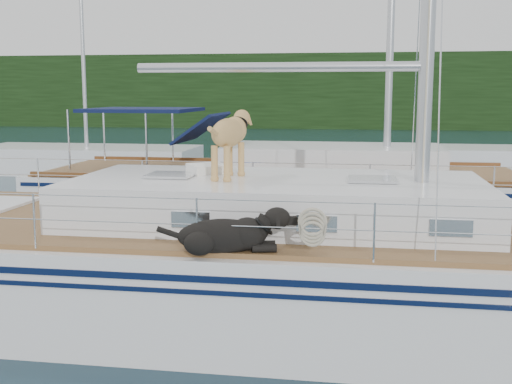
# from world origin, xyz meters

# --- Properties ---
(ground) EXTENTS (120.00, 120.00, 0.00)m
(ground) POSITION_xyz_m (0.00, 0.00, 0.00)
(ground) COLOR black
(ground) RESTS_ON ground
(tree_line) EXTENTS (90.00, 3.00, 6.00)m
(tree_line) POSITION_xyz_m (0.00, 45.00, 3.00)
(tree_line) COLOR black
(tree_line) RESTS_ON ground
(shore_bank) EXTENTS (92.00, 1.00, 1.20)m
(shore_bank) POSITION_xyz_m (0.00, 46.20, 0.60)
(shore_bank) COLOR #595147
(shore_bank) RESTS_ON ground
(main_sailboat) EXTENTS (12.00, 3.93, 14.01)m
(main_sailboat) POSITION_xyz_m (0.09, -0.00, 0.68)
(main_sailboat) COLOR silver
(main_sailboat) RESTS_ON ground
(neighbor_sailboat) EXTENTS (11.00, 3.50, 13.30)m
(neighbor_sailboat) POSITION_xyz_m (0.14, 6.38, 0.63)
(neighbor_sailboat) COLOR silver
(neighbor_sailboat) RESTS_ON ground
(bg_boat_west) EXTENTS (8.00, 3.00, 11.65)m
(bg_boat_west) POSITION_xyz_m (-8.00, 14.00, 0.45)
(bg_boat_west) COLOR silver
(bg_boat_west) RESTS_ON ground
(bg_boat_center) EXTENTS (7.20, 3.00, 11.65)m
(bg_boat_center) POSITION_xyz_m (4.00, 16.00, 0.45)
(bg_boat_center) COLOR silver
(bg_boat_center) RESTS_ON ground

